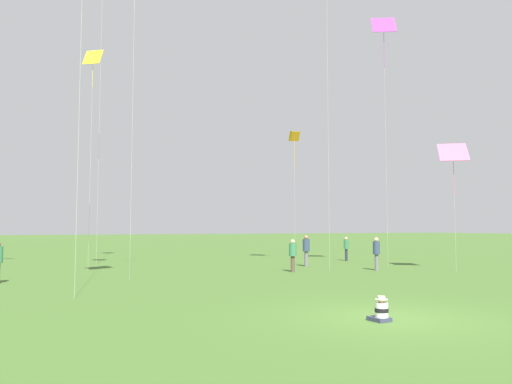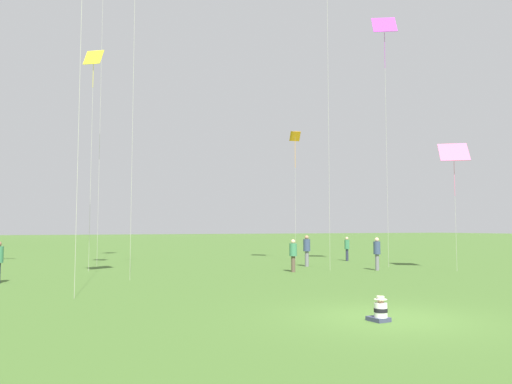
{
  "view_description": "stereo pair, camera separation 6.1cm",
  "coord_description": "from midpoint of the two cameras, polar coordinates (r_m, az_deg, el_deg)",
  "views": [
    {
      "loc": [
        -8.13,
        -9.79,
        2.2
      ],
      "look_at": [
        -0.15,
        7.45,
        3.55
      ],
      "focal_mm": 35.0,
      "sensor_mm": 36.0,
      "label": 1
    },
    {
      "loc": [
        -8.08,
        -9.81,
        2.2
      ],
      "look_at": [
        -0.15,
        7.45,
        3.55
      ],
      "focal_mm": 35.0,
      "sensor_mm": 36.0,
      "label": 2
    }
  ],
  "objects": [
    {
      "name": "person_standing_1",
      "position": [
        24.91,
        4.34,
        -6.94
      ],
      "size": [
        0.45,
        0.45,
        1.61
      ],
      "rotation": [
        0.0,
        0.0,
        2.88
      ],
      "color": "brown",
      "rests_on": "ground"
    },
    {
      "name": "kite_0",
      "position": [
        30.75,
        14.51,
        17.45
      ],
      "size": [
        1.54,
        1.32,
        14.31
      ],
      "rotation": [
        0.0,
        0.0,
        4.99
      ],
      "color": "#B738C6",
      "rests_on": "ground"
    },
    {
      "name": "person_standing_4",
      "position": [
        28.46,
        5.88,
        -6.39
      ],
      "size": [
        0.55,
        0.55,
        1.75
      ],
      "rotation": [
        0.0,
        0.0,
        5.38
      ],
      "color": "slate",
      "rests_on": "ground"
    },
    {
      "name": "ground_plane",
      "position": [
        12.91,
        15.15,
        -13.74
      ],
      "size": [
        300.0,
        300.0,
        0.0
      ],
      "primitive_type": "plane",
      "color": "#426628"
    },
    {
      "name": "person_standing_0",
      "position": [
        26.53,
        13.72,
        -6.54
      ],
      "size": [
        0.42,
        0.42,
        1.68
      ],
      "rotation": [
        0.0,
        0.0,
        6.07
      ],
      "color": "slate",
      "rests_on": "ground"
    },
    {
      "name": "person_standing_2",
      "position": [
        33.62,
        10.41,
        -6.15
      ],
      "size": [
        0.35,
        0.35,
        1.57
      ],
      "rotation": [
        0.0,
        0.0,
        3.24
      ],
      "color": "#282D42",
      "rests_on": "ground"
    },
    {
      "name": "kite_4",
      "position": [
        27.89,
        -18.03,
        13.67
      ],
      "size": [
        1.03,
        0.92,
        11.42
      ],
      "rotation": [
        0.0,
        0.0,
        4.87
      ],
      "color": "yellow",
      "rests_on": "ground"
    },
    {
      "name": "kite_7",
      "position": [
        27.55,
        21.72,
        4.11
      ],
      "size": [
        1.76,
        1.67,
        6.57
      ],
      "rotation": [
        0.0,
        0.0,
        4.86
      ],
      "color": "pink",
      "rests_on": "ground"
    },
    {
      "name": "kite_1",
      "position": [
        33.86,
        4.54,
        5.63
      ],
      "size": [
        0.77,
        0.55,
        8.64
      ],
      "rotation": [
        0.0,
        0.0,
        2.13
      ],
      "color": "orange",
      "rests_on": "ground"
    },
    {
      "name": "seated_toddler",
      "position": [
        12.35,
        14.13,
        -13.05
      ],
      "size": [
        0.42,
        0.51,
        0.6
      ],
      "rotation": [
        0.0,
        0.0,
        0.08
      ],
      "color": "#383D56",
      "rests_on": "ground"
    }
  ]
}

